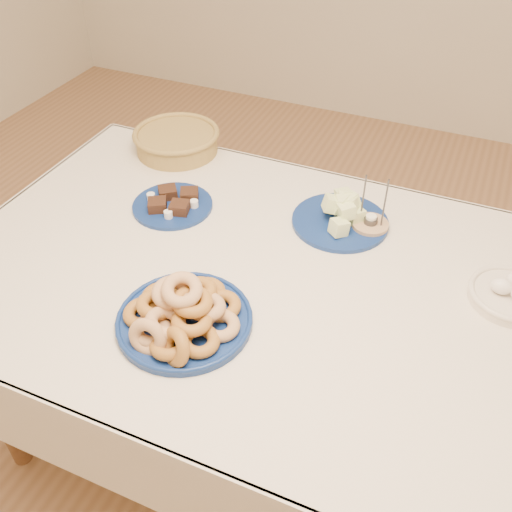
{
  "coord_description": "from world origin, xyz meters",
  "views": [
    {
      "loc": [
        0.42,
        -1.03,
        1.75
      ],
      "look_at": [
        0.0,
        -0.05,
        0.85
      ],
      "focal_mm": 40.0,
      "sensor_mm": 36.0,
      "label": 1
    }
  ],
  "objects_px": {
    "dining_table": "(263,302)",
    "donut_platter": "(182,315)",
    "brownie_plate": "(173,204)",
    "egg_bowl": "(511,294)",
    "wicker_basket": "(177,140)",
    "melon_plate": "(342,214)",
    "candle_holder": "(370,225)"
  },
  "relations": [
    {
      "from": "donut_platter",
      "to": "wicker_basket",
      "type": "distance_m",
      "value": 0.83
    },
    {
      "from": "egg_bowl",
      "to": "brownie_plate",
      "type": "bearing_deg",
      "value": 178.86
    },
    {
      "from": "melon_plate",
      "to": "wicker_basket",
      "type": "xyz_separation_m",
      "value": [
        -0.65,
        0.18,
        0.01
      ]
    },
    {
      "from": "brownie_plate",
      "to": "wicker_basket",
      "type": "height_order",
      "value": "wicker_basket"
    },
    {
      "from": "donut_platter",
      "to": "egg_bowl",
      "type": "distance_m",
      "value": 0.81
    },
    {
      "from": "dining_table",
      "to": "donut_platter",
      "type": "xyz_separation_m",
      "value": [
        -0.1,
        -0.25,
        0.14
      ]
    },
    {
      "from": "melon_plate",
      "to": "wicker_basket",
      "type": "relative_size",
      "value": 0.99
    },
    {
      "from": "donut_platter",
      "to": "egg_bowl",
      "type": "height_order",
      "value": "donut_platter"
    },
    {
      "from": "donut_platter",
      "to": "melon_plate",
      "type": "relative_size",
      "value": 0.99
    },
    {
      "from": "dining_table",
      "to": "egg_bowl",
      "type": "xyz_separation_m",
      "value": [
        0.6,
        0.15,
        0.13
      ]
    },
    {
      "from": "wicker_basket",
      "to": "candle_holder",
      "type": "relative_size",
      "value": 2.13
    },
    {
      "from": "donut_platter",
      "to": "egg_bowl",
      "type": "xyz_separation_m",
      "value": [
        0.7,
        0.4,
        -0.01
      ]
    },
    {
      "from": "wicker_basket",
      "to": "brownie_plate",
      "type": "bearing_deg",
      "value": -62.9
    },
    {
      "from": "dining_table",
      "to": "melon_plate",
      "type": "relative_size",
      "value": 4.6
    },
    {
      "from": "melon_plate",
      "to": "dining_table",
      "type": "bearing_deg",
      "value": -112.39
    },
    {
      "from": "candle_holder",
      "to": "egg_bowl",
      "type": "bearing_deg",
      "value": -20.57
    },
    {
      "from": "donut_platter",
      "to": "wicker_basket",
      "type": "xyz_separation_m",
      "value": [
        -0.42,
        0.72,
        0.01
      ]
    },
    {
      "from": "candle_holder",
      "to": "melon_plate",
      "type": "bearing_deg",
      "value": -177.54
    },
    {
      "from": "egg_bowl",
      "to": "candle_holder",
      "type": "bearing_deg",
      "value": 159.43
    },
    {
      "from": "candle_holder",
      "to": "dining_table",
      "type": "bearing_deg",
      "value": -124.71
    },
    {
      "from": "wicker_basket",
      "to": "donut_platter",
      "type": "bearing_deg",
      "value": -59.66
    },
    {
      "from": "brownie_plate",
      "to": "egg_bowl",
      "type": "relative_size",
      "value": 1.49
    },
    {
      "from": "donut_platter",
      "to": "brownie_plate",
      "type": "distance_m",
      "value": 0.49
    },
    {
      "from": "brownie_plate",
      "to": "dining_table",
      "type": "bearing_deg",
      "value": -24.67
    },
    {
      "from": "melon_plate",
      "to": "egg_bowl",
      "type": "bearing_deg",
      "value": -16.74
    },
    {
      "from": "donut_platter",
      "to": "melon_plate",
      "type": "bearing_deg",
      "value": 67.36
    },
    {
      "from": "dining_table",
      "to": "candle_holder",
      "type": "xyz_separation_m",
      "value": [
        0.21,
        0.3,
        0.12
      ]
    },
    {
      "from": "dining_table",
      "to": "wicker_basket",
      "type": "relative_size",
      "value": 4.54
    },
    {
      "from": "wicker_basket",
      "to": "egg_bowl",
      "type": "height_order",
      "value": "wicker_basket"
    },
    {
      "from": "melon_plate",
      "to": "candle_holder",
      "type": "xyz_separation_m",
      "value": [
        0.09,
        0.0,
        -0.01
      ]
    },
    {
      "from": "egg_bowl",
      "to": "melon_plate",
      "type": "bearing_deg",
      "value": 163.26
    },
    {
      "from": "donut_platter",
      "to": "candle_holder",
      "type": "height_order",
      "value": "candle_holder"
    }
  ]
}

